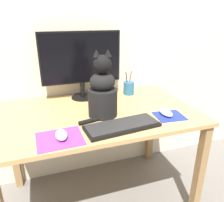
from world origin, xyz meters
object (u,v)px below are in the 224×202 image
(computer_mouse_right, at_px, (166,113))
(monitor, at_px, (81,61))
(keyboard, at_px, (122,126))
(cat, at_px, (103,92))
(pen_cup, at_px, (129,88))
(computer_mouse_left, at_px, (61,135))

(computer_mouse_right, bearing_deg, monitor, 131.90)
(monitor, relative_size, keyboard, 1.34)
(computer_mouse_right, xyz_separation_m, cat, (-0.36, 0.13, 0.13))
(keyboard, xyz_separation_m, pen_cup, (0.24, 0.49, 0.04))
(cat, distance_m, pen_cup, 0.44)
(keyboard, xyz_separation_m, computer_mouse_right, (0.31, 0.06, 0.01))
(computer_mouse_right, bearing_deg, keyboard, -168.95)
(keyboard, bearing_deg, computer_mouse_right, 5.29)
(computer_mouse_left, height_order, pen_cup, pen_cup)
(cat, height_order, pen_cup, cat)
(keyboard, relative_size, cat, 1.06)
(computer_mouse_right, bearing_deg, computer_mouse_left, -173.29)
(monitor, bearing_deg, computer_mouse_right, -48.10)
(pen_cup, bearing_deg, computer_mouse_left, -138.30)
(computer_mouse_left, xyz_separation_m, cat, (0.27, 0.20, 0.13))
(computer_mouse_right, bearing_deg, cat, 160.77)
(monitor, xyz_separation_m, cat, (0.05, -0.34, -0.12))
(monitor, xyz_separation_m, keyboard, (0.11, -0.53, -0.26))
(computer_mouse_right, height_order, pen_cup, pen_cup)
(keyboard, relative_size, pen_cup, 2.36)
(keyboard, xyz_separation_m, computer_mouse_left, (-0.33, -0.01, 0.01))
(keyboard, xyz_separation_m, cat, (-0.06, 0.19, 0.14))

